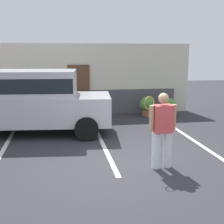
# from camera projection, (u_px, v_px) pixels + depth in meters

# --- Properties ---
(ground_plane) EXTENTS (40.00, 40.00, 0.00)m
(ground_plane) POSITION_uv_depth(u_px,v_px,m) (126.00, 165.00, 7.24)
(ground_plane) COLOR #2D2D33
(parking_stripe_0) EXTENTS (0.12, 4.40, 0.01)m
(parking_stripe_0) POSITION_uv_depth(u_px,v_px,m) (2.00, 152.00, 8.18)
(parking_stripe_0) COLOR silver
(parking_stripe_0) RESTS_ON ground_plane
(parking_stripe_1) EXTENTS (0.12, 4.40, 0.01)m
(parking_stripe_1) POSITION_uv_depth(u_px,v_px,m) (104.00, 147.00, 8.64)
(parking_stripe_1) COLOR silver
(parking_stripe_1) RESTS_ON ground_plane
(parking_stripe_2) EXTENTS (0.12, 4.40, 0.01)m
(parking_stripe_2) POSITION_uv_depth(u_px,v_px,m) (196.00, 142.00, 9.09)
(parking_stripe_2) COLOR silver
(parking_stripe_2) RESTS_ON ground_plane
(house_frontage) EXTENTS (8.26, 0.40, 2.97)m
(house_frontage) POSITION_uv_depth(u_px,v_px,m) (95.00, 81.00, 13.01)
(house_frontage) COLOR beige
(house_frontage) RESTS_ON ground_plane
(parked_suv) EXTENTS (4.77, 2.53, 2.05)m
(parked_suv) POSITION_uv_depth(u_px,v_px,m) (35.00, 99.00, 9.85)
(parked_suv) COLOR #B7B7BC
(parked_suv) RESTS_ON ground_plane
(tennis_player_man) EXTENTS (0.78, 0.31, 1.74)m
(tennis_player_man) POSITION_uv_depth(u_px,v_px,m) (162.00, 129.00, 6.92)
(tennis_player_man) COLOR white
(tennis_player_man) RESTS_ON ground_plane
(potted_plant_by_porch) EXTENTS (0.62, 0.62, 0.81)m
(potted_plant_by_porch) POSITION_uv_depth(u_px,v_px,m) (147.00, 105.00, 12.69)
(potted_plant_by_porch) COLOR #9E5638
(potted_plant_by_porch) RESTS_ON ground_plane
(potted_plant_secondary) EXTENTS (0.60, 0.60, 0.79)m
(potted_plant_secondary) POSITION_uv_depth(u_px,v_px,m) (169.00, 107.00, 12.44)
(potted_plant_secondary) COLOR gray
(potted_plant_secondary) RESTS_ON ground_plane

